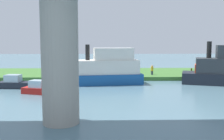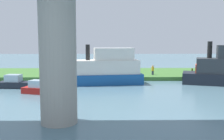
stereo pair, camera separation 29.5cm
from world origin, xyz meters
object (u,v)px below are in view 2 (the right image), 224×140
(motorboat_white, at_px, (106,69))
(skiff_small, at_px, (41,89))
(mooring_post, at_px, (192,72))
(bridge_pylon, at_px, (58,57))
(person_on_bank, at_px, (153,70))
(houseboat_blue, at_px, (18,83))

(motorboat_white, xyz_separation_m, skiff_small, (6.43, 5.95, -1.31))
(skiff_small, bearing_deg, mooring_post, -152.77)
(bridge_pylon, distance_m, person_on_bank, 22.32)
(bridge_pylon, distance_m, mooring_post, 23.93)
(motorboat_white, bearing_deg, houseboat_blue, 15.14)
(bridge_pylon, relative_size, person_on_bank, 6.02)
(motorboat_white, height_order, skiff_small, motorboat_white)
(mooring_post, bearing_deg, skiff_small, 27.23)
(mooring_post, distance_m, skiff_small, 20.47)
(skiff_small, bearing_deg, bridge_pylon, 111.03)
(bridge_pylon, bearing_deg, skiff_small, -68.97)
(person_on_bank, distance_m, houseboat_blue, 18.10)
(houseboat_blue, distance_m, motorboat_white, 10.35)
(bridge_pylon, height_order, mooring_post, bridge_pylon)
(mooring_post, distance_m, motorboat_white, 12.28)
(houseboat_blue, height_order, skiff_small, houseboat_blue)
(person_on_bank, height_order, houseboat_blue, person_on_bank)
(mooring_post, xyz_separation_m, houseboat_blue, (21.68, 6.09, -0.48))
(bridge_pylon, relative_size, skiff_small, 1.98)
(mooring_post, relative_size, motorboat_white, 0.11)
(person_on_bank, distance_m, motorboat_white, 8.13)
(houseboat_blue, bearing_deg, mooring_post, -164.30)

